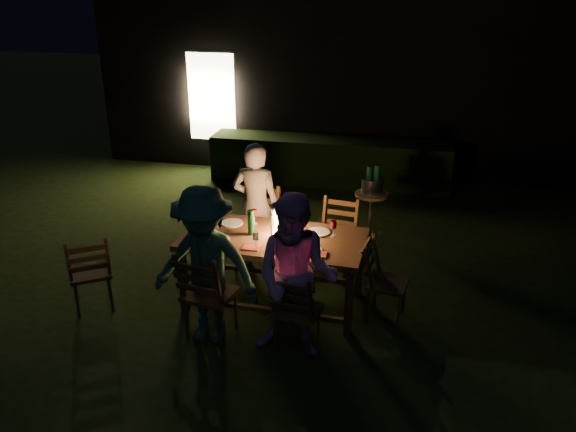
% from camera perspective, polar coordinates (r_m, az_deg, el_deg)
% --- Properties ---
extents(garden_envelope, '(40.00, 40.00, 3.20)m').
position_cam_1_polar(garden_envelope, '(12.04, 8.50, 14.10)').
color(garden_envelope, black).
rests_on(garden_envelope, ground).
extents(dining_table, '(2.00, 1.04, 0.82)m').
position_cam_1_polar(dining_table, '(6.07, -1.49, -2.81)').
color(dining_table, '#4F2D1A').
rests_on(dining_table, ground).
extents(chair_near_left, '(0.53, 0.56, 1.04)m').
position_cam_1_polar(chair_near_left, '(5.78, -7.94, -9.31)').
color(chair_near_left, '#4F2D1A').
rests_on(chair_near_left, ground).
extents(chair_near_right, '(0.47, 0.50, 0.93)m').
position_cam_1_polar(chair_near_right, '(5.56, 0.89, -10.91)').
color(chair_near_right, '#4F2D1A').
rests_on(chair_near_right, ground).
extents(chair_far_left, '(0.53, 0.57, 1.07)m').
position_cam_1_polar(chair_far_left, '(7.04, -3.26, -2.80)').
color(chair_far_left, '#4F2D1A').
rests_on(chair_far_left, ground).
extents(chair_far_right, '(0.50, 0.53, 0.99)m').
position_cam_1_polar(chair_far_right, '(6.84, 4.78, -3.88)').
color(chair_far_right, '#4F2D1A').
rests_on(chair_far_right, ground).
extents(chair_end, '(0.49, 0.46, 0.92)m').
position_cam_1_polar(chair_end, '(6.11, 9.85, -7.89)').
color(chair_end, '#4F2D1A').
rests_on(chair_end, ground).
extents(chair_spare, '(0.61, 0.62, 0.96)m').
position_cam_1_polar(chair_spare, '(6.53, -19.27, -6.67)').
color(chair_spare, '#4F2D1A').
rests_on(chair_spare, ground).
extents(person_house_side, '(0.60, 0.40, 1.61)m').
position_cam_1_polar(person_house_side, '(6.89, -3.25, 0.99)').
color(person_house_side, '#C2B2A5').
rests_on(person_house_side, ground).
extents(person_opp_right, '(0.82, 0.65, 1.64)m').
position_cam_1_polar(person_opp_right, '(5.23, 0.82, -6.31)').
color(person_opp_right, '#D794D3').
rests_on(person_opp_right, ground).
extents(person_opp_left, '(1.08, 0.64, 1.64)m').
position_cam_1_polar(person_opp_left, '(5.49, -8.39, -5.11)').
color(person_opp_left, '#31624D').
rests_on(person_opp_left, ground).
extents(lantern, '(0.16, 0.16, 0.35)m').
position_cam_1_polar(lantern, '(6.01, -0.92, -0.61)').
color(lantern, white).
rests_on(lantern, dining_table).
extents(plate_far_left, '(0.25, 0.25, 0.01)m').
position_cam_1_polar(plate_far_left, '(6.39, -5.71, -0.72)').
color(plate_far_left, white).
rests_on(plate_far_left, dining_table).
extents(plate_near_left, '(0.25, 0.25, 0.01)m').
position_cam_1_polar(plate_near_left, '(6.01, -7.12, -2.34)').
color(plate_near_left, white).
rests_on(plate_near_left, dining_table).
extents(plate_far_right, '(0.25, 0.25, 0.01)m').
position_cam_1_polar(plate_far_right, '(6.14, 3.11, -1.65)').
color(plate_far_right, white).
rests_on(plate_far_right, dining_table).
extents(plate_near_right, '(0.25, 0.25, 0.01)m').
position_cam_1_polar(plate_near_right, '(5.75, 2.23, -3.42)').
color(plate_near_right, white).
rests_on(plate_near_right, dining_table).
extents(wineglass_a, '(0.06, 0.06, 0.18)m').
position_cam_1_polar(wineglass_a, '(6.33, -3.43, -0.07)').
color(wineglass_a, '#59070F').
rests_on(wineglass_a, dining_table).
extents(wineglass_b, '(0.06, 0.06, 0.18)m').
position_cam_1_polar(wineglass_b, '(6.12, -8.31, -1.10)').
color(wineglass_b, '#59070F').
rests_on(wineglass_b, dining_table).
extents(wineglass_c, '(0.06, 0.06, 0.18)m').
position_cam_1_polar(wineglass_c, '(5.69, 0.64, -2.79)').
color(wineglass_c, '#59070F').
rests_on(wineglass_c, dining_table).
extents(wineglass_d, '(0.06, 0.06, 0.18)m').
position_cam_1_polar(wineglass_d, '(6.04, 4.63, -1.27)').
color(wineglass_d, '#59070F').
rests_on(wineglass_d, dining_table).
extents(wineglass_e, '(0.06, 0.06, 0.18)m').
position_cam_1_polar(wineglass_e, '(5.77, -3.27, -2.44)').
color(wineglass_e, silver).
rests_on(wineglass_e, dining_table).
extents(bottle_table, '(0.07, 0.07, 0.28)m').
position_cam_1_polar(bottle_table, '(6.05, -3.79, -0.66)').
color(bottle_table, '#0F471E').
rests_on(bottle_table, dining_table).
extents(napkin_left, '(0.18, 0.14, 0.01)m').
position_cam_1_polar(napkin_left, '(5.80, -3.78, -3.20)').
color(napkin_left, red).
rests_on(napkin_left, dining_table).
extents(napkin_right, '(0.18, 0.14, 0.01)m').
position_cam_1_polar(napkin_right, '(5.66, 3.05, -3.89)').
color(napkin_right, red).
rests_on(napkin_right, dining_table).
extents(phone, '(0.14, 0.07, 0.01)m').
position_cam_1_polar(phone, '(5.97, -8.02, -2.62)').
color(phone, black).
rests_on(phone, dining_table).
extents(side_table, '(0.47, 0.47, 0.63)m').
position_cam_1_polar(side_table, '(7.91, 8.48, 1.80)').
color(side_table, olive).
rests_on(side_table, ground).
extents(ice_bucket, '(0.30, 0.30, 0.22)m').
position_cam_1_polar(ice_bucket, '(7.85, 8.55, 3.06)').
color(ice_bucket, '#A5A8AD').
rests_on(ice_bucket, side_table).
extents(bottle_bucket_a, '(0.07, 0.07, 0.32)m').
position_cam_1_polar(bottle_bucket_a, '(7.80, 8.19, 3.33)').
color(bottle_bucket_a, '#0F471E').
rests_on(bottle_bucket_a, side_table).
extents(bottle_bucket_b, '(0.07, 0.07, 0.32)m').
position_cam_1_polar(bottle_bucket_b, '(7.87, 8.96, 3.47)').
color(bottle_bucket_b, '#0F471E').
rests_on(bottle_bucket_b, side_table).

